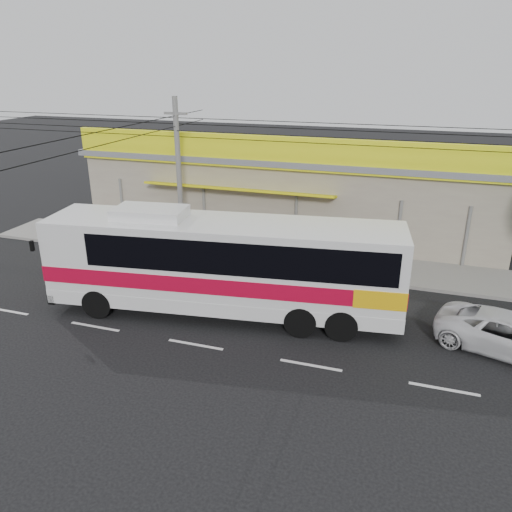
{
  "coord_description": "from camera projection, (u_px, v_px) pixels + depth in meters",
  "views": [
    {
      "loc": [
        6.52,
        -15.87,
        9.0
      ],
      "look_at": [
        0.7,
        2.0,
        1.67
      ],
      "focal_mm": 35.0,
      "sensor_mm": 36.0,
      "label": 1
    }
  ],
  "objects": [
    {
      "name": "sidewalk",
      "position": [
        268.0,
        256.0,
        24.5
      ],
      "size": [
        30.0,
        3.2,
        0.15
      ],
      "primitive_type": "cube",
      "color": "gray",
      "rests_on": "ground"
    },
    {
      "name": "motorbike_red",
      "position": [
        107.0,
        221.0,
        27.94
      ],
      "size": [
        2.18,
        1.22,
        1.09
      ],
      "primitive_type": "imported",
      "rotation": [
        0.0,
        0.0,
        1.31
      ],
      "color": "maroon",
      "rests_on": "sidewalk"
    },
    {
      "name": "white_car",
      "position": [
        510.0,
        334.0,
        16.37
      ],
      "size": [
        5.08,
        3.43,
        1.29
      ],
      "primitive_type": "imported",
      "rotation": [
        0.0,
        0.0,
        1.27
      ],
      "color": "silver",
      "rests_on": "ground"
    },
    {
      "name": "utility_pole",
      "position": [
        176.0,
        126.0,
        22.84
      ],
      "size": [
        34.0,
        14.0,
        7.57
      ],
      "color": "slate",
      "rests_on": "ground"
    },
    {
      "name": "coach_bus",
      "position": [
        228.0,
        261.0,
        18.38
      ],
      "size": [
        13.32,
        4.43,
        4.03
      ],
      "rotation": [
        0.0,
        0.0,
        0.13
      ],
      "color": "silver",
      "rests_on": "ground"
    },
    {
      "name": "lane_markings",
      "position": [
        196.0,
        345.0,
        17.0
      ],
      "size": [
        50.0,
        0.12,
        0.01
      ],
      "primitive_type": null,
      "color": "silver",
      "rests_on": "ground"
    },
    {
      "name": "motorbike_dark",
      "position": [
        168.0,
        226.0,
        27.21
      ],
      "size": [
        1.6,
        1.03,
        0.94
      ],
      "primitive_type": "imported",
      "rotation": [
        0.0,
        0.0,
        1.15
      ],
      "color": "black",
      "rests_on": "sidewalk"
    },
    {
      "name": "storefront_building",
      "position": [
        296.0,
        187.0,
        28.6
      ],
      "size": [
        22.6,
        9.2,
        5.7
      ],
      "color": "gray",
      "rests_on": "ground"
    },
    {
      "name": "ground",
      "position": [
        223.0,
        312.0,
        19.21
      ],
      "size": [
        120.0,
        120.0,
        0.0
      ],
      "primitive_type": "plane",
      "color": "black",
      "rests_on": "ground"
    }
  ]
}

